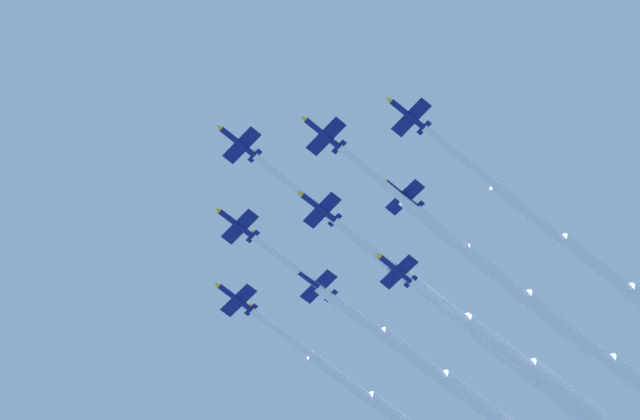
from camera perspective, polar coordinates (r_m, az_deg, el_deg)
The scene contains 7 objects.
jet_lead at distance 241.11m, azimuth 5.69°, elevation -4.36°, with size 78.60×39.64×3.79m.
jet_port_inner at distance 237.32m, azimuth 8.70°, elevation -3.29°, with size 71.39×35.84×3.67m.
jet_starboard_inner at distance 245.65m, azimuth 4.75°, elevation -7.17°, with size 72.80×36.00×3.79m.
jet_port_mid at distance 247.78m, azimuth 8.88°, elevation -6.56°, with size 76.15×36.36×3.72m.
jet_starboard_mid at distance 242.96m, azimuth 13.38°, elevation -2.89°, with size 79.15×37.54×3.71m.
jet_starboard_outer at distance 249.91m, azimuth 12.59°, elevation -6.22°, with size 77.32×38.26×3.77m.
jet_trail_starboard at distance 258.37m, azimuth 12.04°, elevation -9.35°, with size 77.06×38.88×3.67m.
Camera 1 is at (29.26, 99.25, 13.93)m, focal length 67.13 mm.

